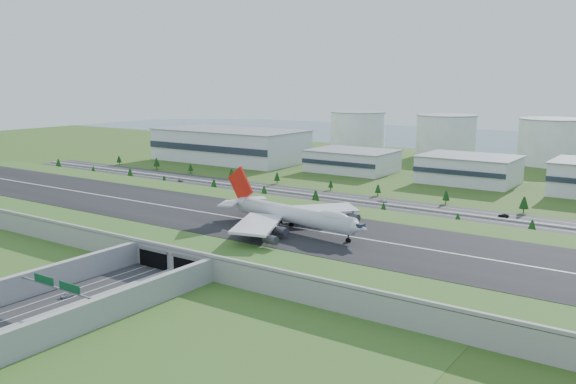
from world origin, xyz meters
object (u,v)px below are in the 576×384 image
Objects in this scene: fuel_tank_a at (358,131)px; boeing_747 at (292,214)px; car_5 at (504,216)px; car_2 at (119,304)px; car_4 at (181,181)px; car_0 at (67,295)px; car_7 at (382,201)px.

fuel_tank_a reaches higher than boeing_747.
fuel_tank_a is 283.62m from car_5.
car_2 is at bearing -26.03° from car_5.
car_4 is at bearing 157.05° from boeing_747.
car_0 is at bearing -99.94° from boeing_747.
car_7 is (15.34, 187.35, 0.13)m from car_0.
car_4 is at bearing -73.28° from car_7.
car_2 is (19.35, 4.01, 0.13)m from car_0.
car_0 is (112.10, -396.48, -16.66)m from fuel_tank_a.
fuel_tank_a is 245.46m from car_7.
fuel_tank_a is 343.07m from boeing_747.
boeing_747 is 80.51m from car_2.
boeing_747 is at bearing 84.73° from car_0.
boeing_747 is at bearing -74.88° from car_2.
fuel_tank_a is 8.53× the size of car_7.
car_0 is (-27.28, -83.01, -13.50)m from boeing_747.
fuel_tank_a is 223.63m from car_4.
fuel_tank_a reaches higher than car_0.
boeing_747 is 118.15m from car_5.
car_2 reaches higher than car_7.
car_4 is (-149.75, 90.70, -13.56)m from boeing_747.
car_2 is at bearing 24.63° from car_0.
car_0 is 0.69× the size of car_2.
fuel_tank_a is at bearing 122.22° from boeing_747.
fuel_tank_a is 414.22m from car_2.
car_4 is at bearing -92.67° from fuel_tank_a.
car_2 is 1.58× the size of car_4.
car_5 reaches higher than car_0.
car_7 is (137.82, 13.64, 0.19)m from car_4.
car_0 is 0.72× the size of car_7.
boeing_747 reaches higher than car_0.
car_0 is 204.24m from car_5.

